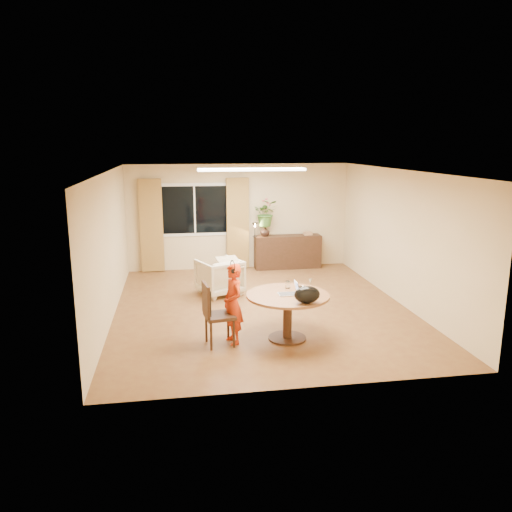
{
  "coord_description": "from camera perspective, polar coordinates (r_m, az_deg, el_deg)",
  "views": [
    {
      "loc": [
        -1.57,
        -8.98,
        3.09
      ],
      "look_at": [
        -0.14,
        -0.2,
        1.07
      ],
      "focal_mm": 35.0,
      "sensor_mm": 36.0,
      "label": 1
    }
  ],
  "objects": [
    {
      "name": "handbag",
      "position": [
        7.49,
        5.87,
        -4.42
      ],
      "size": [
        0.43,
        0.3,
        0.26
      ],
      "primitive_type": null,
      "rotation": [
        0.0,
        0.0,
        0.18
      ],
      "color": "black",
      "rests_on": "dining_table"
    },
    {
      "name": "curtain_right",
      "position": [
        12.38,
        -2.1,
        3.73
      ],
      "size": [
        0.55,
        0.08,
        2.25
      ],
      "primitive_type": "cube",
      "color": "brown",
      "rests_on": "wall_back"
    },
    {
      "name": "laptop",
      "position": [
        7.89,
        3.69,
        -3.65
      ],
      "size": [
        0.33,
        0.22,
        0.22
      ],
      "primitive_type": null,
      "rotation": [
        0.0,
        0.0,
        0.01
      ],
      "color": "#B7B7BC",
      "rests_on": "dining_table"
    },
    {
      "name": "sideboard",
      "position": [
        12.59,
        3.63,
        0.49
      ],
      "size": [
        1.67,
        0.41,
        0.83
      ],
      "primitive_type": "cube",
      "color": "black",
      "rests_on": "floor"
    },
    {
      "name": "throw",
      "position": [
        10.28,
        -3.05,
        -0.31
      ],
      "size": [
        0.57,
        0.64,
        0.03
      ],
      "primitive_type": null,
      "rotation": [
        0.0,
        0.0,
        0.25
      ],
      "color": "beige",
      "rests_on": "armchair"
    },
    {
      "name": "ceiling",
      "position": [
        9.13,
        0.67,
        9.7
      ],
      "size": [
        6.5,
        6.5,
        0.0
      ],
      "primitive_type": "plane",
      "rotation": [
        3.14,
        0.0,
        0.0
      ],
      "color": "white",
      "rests_on": "wall_back"
    },
    {
      "name": "ceiling_panel",
      "position": [
        10.31,
        -0.5,
        9.86
      ],
      "size": [
        2.2,
        0.35,
        0.05
      ],
      "primitive_type": "cube",
      "color": "white",
      "rests_on": "ceiling"
    },
    {
      "name": "wall_left",
      "position": [
        9.23,
        -16.42,
        1.07
      ],
      "size": [
        0.0,
        6.5,
        6.5
      ],
      "primitive_type": "plane",
      "rotation": [
        1.57,
        0.0,
        1.57
      ],
      "color": "#CAB483",
      "rests_on": "floor"
    },
    {
      "name": "dining_table",
      "position": [
        7.98,
        3.64,
        -5.48
      ],
      "size": [
        1.32,
        1.32,
        0.75
      ],
      "color": "brown",
      "rests_on": "floor"
    },
    {
      "name": "dining_chair",
      "position": [
        7.8,
        -4.18,
        -6.63
      ],
      "size": [
        0.54,
        0.51,
        1.01
      ],
      "primitive_type": null,
      "rotation": [
        0.0,
        0.0,
        0.15
      ],
      "color": "black",
      "rests_on": "floor"
    },
    {
      "name": "window",
      "position": [
        12.32,
        -7.02,
        5.27
      ],
      "size": [
        1.7,
        0.03,
        1.3
      ],
      "color": "white",
      "rests_on": "wall_back"
    },
    {
      "name": "curtain_left",
      "position": [
        12.3,
        -11.86,
        3.4
      ],
      "size": [
        0.55,
        0.08,
        2.25
      ],
      "primitive_type": "cube",
      "color": "brown",
      "rests_on": "wall_back"
    },
    {
      "name": "desk_lamp",
      "position": [
        12.27,
        -0.13,
        3.06
      ],
      "size": [
        0.17,
        0.17,
        0.37
      ],
      "primitive_type": null,
      "rotation": [
        0.0,
        0.0,
        -0.13
      ],
      "color": "black",
      "rests_on": "sideboard"
    },
    {
      "name": "tumbler",
      "position": [
        8.25,
        3.66,
        -3.28
      ],
      "size": [
        0.09,
        0.09,
        0.12
      ],
      "primitive_type": null,
      "rotation": [
        0.0,
        0.0,
        -0.12
      ],
      "color": "white",
      "rests_on": "dining_table"
    },
    {
      "name": "vase",
      "position": [
        12.37,
        1.03,
        2.84
      ],
      "size": [
        0.3,
        0.3,
        0.25
      ],
      "primitive_type": "imported",
      "rotation": [
        0.0,
        0.0,
        0.33
      ],
      "color": "black",
      "rests_on": "sideboard"
    },
    {
      "name": "pot_lid",
      "position": [
        8.24,
        5.35,
        -3.62
      ],
      "size": [
        0.3,
        0.3,
        0.04
      ],
      "primitive_type": null,
      "rotation": [
        0.0,
        0.0,
        -0.33
      ],
      "color": "white",
      "rests_on": "dining_table"
    },
    {
      "name": "floor",
      "position": [
        9.63,
        0.63,
        -5.95
      ],
      "size": [
        6.5,
        6.5,
        0.0
      ],
      "primitive_type": "plane",
      "color": "brown",
      "rests_on": "ground"
    },
    {
      "name": "book_stack",
      "position": [
        12.63,
        5.96,
        2.61
      ],
      "size": [
        0.25,
        0.22,
        0.09
      ],
      "primitive_type": null,
      "rotation": [
        0.0,
        0.0,
        -0.3
      ],
      "color": "#97664C",
      "rests_on": "sideboard"
    },
    {
      "name": "bouquet",
      "position": [
        12.31,
        1.16,
        4.93
      ],
      "size": [
        0.66,
        0.6,
        0.66
      ],
      "primitive_type": "imported",
      "rotation": [
        0.0,
        0.0,
        -0.15
      ],
      "color": "#326827",
      "rests_on": "vase"
    },
    {
      "name": "armchair",
      "position": [
        10.42,
        -4.19,
        -2.36
      ],
      "size": [
        1.06,
        1.08,
        0.75
      ],
      "primitive_type": "imported",
      "rotation": [
        0.0,
        0.0,
        3.55
      ],
      "color": "beige",
      "rests_on": "floor"
    },
    {
      "name": "wine_glass",
      "position": [
        8.15,
        6.24,
        -3.24
      ],
      "size": [
        0.07,
        0.07,
        0.2
      ],
      "primitive_type": null,
      "rotation": [
        0.0,
        0.0,
        -0.01
      ],
      "color": "white",
      "rests_on": "dining_table"
    },
    {
      "name": "wall_back",
      "position": [
        12.46,
        -1.93,
        4.51
      ],
      "size": [
        5.5,
        0.0,
        5.5
      ],
      "primitive_type": "plane",
      "rotation": [
        1.57,
        0.0,
        0.0
      ],
      "color": "#CAB483",
      "rests_on": "floor"
    },
    {
      "name": "wall_right",
      "position": [
        10.13,
        16.18,
        2.08
      ],
      "size": [
        0.0,
        6.5,
        6.5
      ],
      "primitive_type": "plane",
      "rotation": [
        1.57,
        0.0,
        -1.57
      ],
      "color": "#CAB483",
      "rests_on": "floor"
    },
    {
      "name": "child",
      "position": [
        7.83,
        -2.64,
        -5.49
      ],
      "size": [
        0.53,
        0.42,
        1.28
      ],
      "primitive_type": "imported",
      "rotation": [
        0.0,
        0.0,
        -1.29
      ],
      "color": "red",
      "rests_on": "floor"
    }
  ]
}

